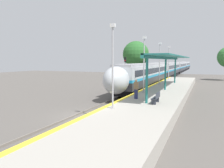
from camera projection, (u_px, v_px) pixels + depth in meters
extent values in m
plane|color=#56514C|center=(85.00, 117.00, 16.68)|extent=(120.00, 120.00, 0.00)
cube|color=slate|center=(77.00, 115.00, 16.95)|extent=(0.08, 90.00, 0.15)
cube|color=slate|center=(93.00, 117.00, 16.39)|extent=(0.08, 90.00, 0.15)
cube|color=black|center=(146.00, 84.00, 33.95)|extent=(2.38, 20.90, 0.76)
cube|color=#28282D|center=(146.00, 79.00, 33.86)|extent=(2.70, 22.71, 0.91)
cube|color=#198CBF|center=(146.00, 75.00, 33.80)|extent=(2.72, 22.71, 0.31)
cube|color=#B2B7BC|center=(147.00, 70.00, 33.71)|extent=(2.70, 22.71, 1.37)
cube|color=black|center=(147.00, 70.00, 33.72)|extent=(2.73, 20.90, 0.75)
cube|color=#9E9EA3|center=(147.00, 64.00, 33.62)|extent=(2.43, 22.71, 0.30)
cylinder|color=black|center=(124.00, 92.00, 26.80)|extent=(0.12, 0.93, 0.93)
cylinder|color=black|center=(135.00, 92.00, 26.24)|extent=(0.12, 0.93, 0.93)
cylinder|color=black|center=(130.00, 90.00, 28.82)|extent=(0.12, 0.93, 0.93)
cylinder|color=black|center=(140.00, 90.00, 28.25)|extent=(0.12, 0.93, 0.93)
cylinder|color=black|center=(151.00, 82.00, 39.68)|extent=(0.12, 0.93, 0.93)
cylinder|color=black|center=(158.00, 82.00, 39.12)|extent=(0.12, 0.93, 0.93)
cylinder|color=black|center=(153.00, 81.00, 41.69)|extent=(0.12, 0.93, 0.93)
cylinder|color=black|center=(161.00, 81.00, 41.13)|extent=(0.12, 0.93, 0.93)
ellipsoid|color=#B2B7BC|center=(116.00, 80.00, 22.31)|extent=(2.59, 3.55, 2.84)
ellipsoid|color=black|center=(114.00, 76.00, 21.85)|extent=(1.89, 2.07, 1.45)
sphere|color=#F9F4CC|center=(111.00, 92.00, 21.20)|extent=(0.24, 0.24, 0.24)
cube|color=black|center=(169.00, 75.00, 55.45)|extent=(2.38, 20.90, 0.76)
cube|color=#28282D|center=(169.00, 72.00, 55.36)|extent=(2.70, 22.71, 0.91)
cube|color=#198CBF|center=(169.00, 70.00, 55.30)|extent=(2.72, 22.71, 0.31)
cube|color=#B2B7BC|center=(170.00, 66.00, 55.21)|extent=(2.70, 22.71, 1.37)
cube|color=black|center=(170.00, 66.00, 55.22)|extent=(2.73, 20.90, 0.75)
cube|color=#9E9EA3|center=(170.00, 63.00, 55.12)|extent=(2.43, 22.71, 0.30)
cylinder|color=black|center=(160.00, 78.00, 48.30)|extent=(0.12, 0.93, 0.93)
cylinder|color=black|center=(167.00, 78.00, 47.74)|extent=(0.12, 0.93, 0.93)
cylinder|color=black|center=(162.00, 77.00, 50.31)|extent=(0.12, 0.93, 0.93)
cylinder|color=black|center=(169.00, 77.00, 49.75)|extent=(0.12, 0.93, 0.93)
cylinder|color=black|center=(170.00, 74.00, 61.18)|extent=(0.12, 0.93, 0.93)
cylinder|color=black|center=(175.00, 74.00, 60.62)|extent=(0.12, 0.93, 0.93)
cylinder|color=black|center=(171.00, 74.00, 63.19)|extent=(0.12, 0.93, 0.93)
cylinder|color=black|center=(176.00, 74.00, 62.63)|extent=(0.12, 0.93, 0.93)
cube|color=black|center=(179.00, 71.00, 76.95)|extent=(2.38, 20.90, 0.76)
cube|color=#28282D|center=(180.00, 69.00, 76.86)|extent=(2.70, 22.71, 0.91)
cube|color=#198CBF|center=(180.00, 67.00, 76.80)|extent=(2.72, 22.71, 0.31)
cube|color=#B2B7BC|center=(180.00, 65.00, 76.71)|extent=(2.70, 22.71, 1.37)
cube|color=black|center=(180.00, 65.00, 76.72)|extent=(2.73, 20.90, 0.75)
cube|color=#9E9EA3|center=(180.00, 62.00, 76.62)|extent=(2.43, 22.71, 0.30)
cylinder|color=black|center=(174.00, 73.00, 69.80)|extent=(0.12, 0.93, 0.93)
cylinder|color=black|center=(179.00, 73.00, 69.24)|extent=(0.12, 0.93, 0.93)
cylinder|color=black|center=(175.00, 72.00, 71.81)|extent=(0.12, 0.93, 0.93)
cylinder|color=black|center=(180.00, 72.00, 71.25)|extent=(0.12, 0.93, 0.93)
cylinder|color=black|center=(179.00, 71.00, 82.68)|extent=(0.12, 0.93, 0.93)
cylinder|color=black|center=(183.00, 71.00, 82.12)|extent=(0.12, 0.93, 0.93)
cylinder|color=black|center=(180.00, 71.00, 84.69)|extent=(0.12, 0.93, 0.93)
cylinder|color=black|center=(184.00, 71.00, 84.13)|extent=(0.12, 0.93, 0.93)
cube|color=black|center=(185.00, 69.00, 98.45)|extent=(2.38, 20.90, 0.76)
cube|color=#28282D|center=(185.00, 67.00, 98.36)|extent=(2.70, 22.71, 0.91)
cube|color=#198CBF|center=(185.00, 66.00, 98.30)|extent=(2.72, 22.71, 0.31)
cube|color=#B2B7BC|center=(185.00, 64.00, 98.21)|extent=(2.70, 22.71, 1.37)
cube|color=black|center=(185.00, 64.00, 98.22)|extent=(2.73, 20.90, 0.75)
cube|color=#9E9EA3|center=(185.00, 62.00, 98.12)|extent=(2.43, 22.71, 0.30)
cylinder|color=black|center=(182.00, 70.00, 91.30)|extent=(0.12, 0.93, 0.93)
cylinder|color=black|center=(185.00, 70.00, 90.74)|extent=(0.12, 0.93, 0.93)
cylinder|color=black|center=(182.00, 70.00, 93.31)|extent=(0.12, 0.93, 0.93)
cylinder|color=black|center=(186.00, 70.00, 92.75)|extent=(0.12, 0.93, 0.93)
cylinder|color=black|center=(185.00, 69.00, 104.18)|extent=(0.12, 0.93, 0.93)
cylinder|color=black|center=(188.00, 69.00, 103.62)|extent=(0.12, 0.93, 0.93)
cylinder|color=black|center=(185.00, 69.00, 106.19)|extent=(0.12, 0.93, 0.93)
cylinder|color=black|center=(188.00, 69.00, 105.63)|extent=(0.12, 0.93, 0.93)
cube|color=#9E998E|center=(136.00, 116.00, 15.03)|extent=(5.08, 64.00, 0.91)
cube|color=yellow|center=(105.00, 107.00, 15.90)|extent=(0.40, 64.00, 0.01)
cube|color=#2D333D|center=(154.00, 102.00, 16.67)|extent=(0.36, 0.06, 0.42)
cube|color=#2D333D|center=(157.00, 99.00, 17.74)|extent=(0.36, 0.06, 0.42)
cube|color=#2D333D|center=(155.00, 98.00, 17.18)|extent=(0.44, 1.56, 0.03)
cube|color=#2D333D|center=(158.00, 95.00, 17.08)|extent=(0.04, 1.56, 0.44)
cube|color=navy|center=(136.00, 94.00, 19.26)|extent=(0.28, 0.20, 0.83)
cube|color=#7F6647|center=(136.00, 86.00, 19.18)|extent=(0.36, 0.22, 0.66)
sphere|color=tan|center=(136.00, 81.00, 19.13)|extent=(0.23, 0.23, 0.23)
cylinder|color=#59595E|center=(125.00, 76.00, 31.87)|extent=(0.14, 0.14, 4.10)
cube|color=black|center=(125.00, 59.00, 31.61)|extent=(0.28, 0.20, 0.70)
sphere|color=black|center=(125.00, 58.00, 31.49)|extent=(0.14, 0.14, 0.14)
sphere|color=red|center=(125.00, 61.00, 31.53)|extent=(0.14, 0.14, 0.14)
cylinder|color=#9E9EA3|center=(113.00, 69.00, 15.08)|extent=(0.12, 0.12, 5.61)
cube|color=silver|center=(113.00, 25.00, 14.77)|extent=(0.36, 0.20, 0.24)
cylinder|color=#9E9EA3|center=(144.00, 66.00, 22.72)|extent=(0.12, 0.12, 5.61)
cube|color=silver|center=(144.00, 37.00, 22.41)|extent=(0.36, 0.20, 0.24)
cylinder|color=#9E9EA3|center=(159.00, 65.00, 30.36)|extent=(0.12, 0.12, 5.61)
cube|color=silver|center=(160.00, 43.00, 30.05)|extent=(0.36, 0.20, 0.24)
cylinder|color=#9E9EA3|center=(169.00, 64.00, 38.00)|extent=(0.12, 0.12, 5.61)
cube|color=silver|center=(169.00, 47.00, 37.69)|extent=(0.36, 0.20, 0.24)
cylinder|color=#1E6B66|center=(147.00, 81.00, 17.12)|extent=(0.20, 0.20, 3.60)
cylinder|color=#1E6B66|center=(165.00, 74.00, 25.06)|extent=(0.20, 0.20, 3.60)
cylinder|color=#1E6B66|center=(175.00, 71.00, 32.99)|extent=(0.20, 0.20, 3.60)
cube|color=#1E6B66|center=(166.00, 58.00, 24.85)|extent=(0.24, 20.36, 0.36)
cube|color=#1E6B66|center=(174.00, 56.00, 24.49)|extent=(2.00, 20.36, 0.10)
cylinder|color=brown|center=(136.00, 71.00, 58.36)|extent=(0.44, 0.44, 3.23)
sphere|color=#286028|center=(136.00, 54.00, 57.89)|extent=(6.91, 6.91, 6.91)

